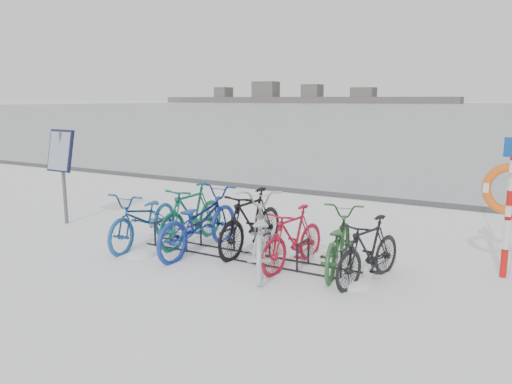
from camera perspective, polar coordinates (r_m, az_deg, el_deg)
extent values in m
plane|color=white|center=(8.62, -1.26, -7.52)|extent=(900.00, 900.00, 0.00)
cube|color=#3F3F42|center=(13.85, 11.30, -0.53)|extent=(400.00, 0.25, 0.10)
cylinder|color=black|center=(9.40, -11.47, -4.78)|extent=(0.04, 0.04, 0.44)
cylinder|color=black|center=(9.73, -9.78, -4.20)|extent=(0.04, 0.04, 0.44)
cylinder|color=black|center=(9.51, -10.65, -3.21)|extent=(0.04, 0.44, 0.04)
cylinder|color=black|center=(8.96, -7.97, -5.44)|extent=(0.04, 0.04, 0.44)
cylinder|color=black|center=(9.30, -6.32, -4.80)|extent=(0.04, 0.04, 0.44)
cylinder|color=black|center=(9.07, -7.16, -3.78)|extent=(0.04, 0.44, 0.04)
cylinder|color=black|center=(8.56, -4.11, -6.14)|extent=(0.04, 0.04, 0.44)
cylinder|color=black|center=(8.91, -2.54, -5.43)|extent=(0.04, 0.04, 0.44)
cylinder|color=black|center=(8.68, -3.33, -4.38)|extent=(0.04, 0.44, 0.04)
cylinder|color=black|center=(8.20, 0.12, -6.87)|extent=(0.04, 0.04, 0.44)
cylinder|color=black|center=(8.57, 1.57, -6.09)|extent=(0.04, 0.04, 0.44)
cylinder|color=black|center=(8.32, 0.86, -5.02)|extent=(0.04, 0.44, 0.04)
cylinder|color=black|center=(7.89, 4.72, -7.62)|extent=(0.04, 0.04, 0.44)
cylinder|color=black|center=(8.27, 6.01, -6.77)|extent=(0.04, 0.04, 0.44)
cylinder|color=black|center=(8.01, 5.41, -5.69)|extent=(0.04, 0.44, 0.04)
cylinder|color=black|center=(7.63, 9.69, -8.37)|extent=(0.04, 0.04, 0.44)
cylinder|color=black|center=(8.03, 10.77, -7.45)|extent=(0.04, 0.04, 0.44)
cylinder|color=black|center=(7.76, 10.29, -6.36)|extent=(0.04, 0.44, 0.04)
cylinder|color=black|center=(8.43, -2.03, -7.80)|extent=(4.00, 0.03, 0.03)
cylinder|color=black|center=(8.79, -0.53, -7.01)|extent=(4.00, 0.03, 0.03)
cylinder|color=#595B5E|center=(11.50, -21.12, 1.44)|extent=(0.08, 0.08, 1.98)
cube|color=black|center=(11.41, -21.44, 4.41)|extent=(0.69, 0.27, 0.89)
cube|color=#8C99AD|center=(11.39, -21.59, 4.39)|extent=(0.62, 0.20, 0.80)
cylinder|color=red|center=(8.54, 26.47, -7.27)|extent=(0.10, 0.10, 0.45)
cylinder|color=silver|center=(8.42, 26.72, -4.35)|extent=(0.10, 0.10, 0.45)
cylinder|color=red|center=(8.32, 26.98, -1.35)|extent=(0.10, 0.10, 0.45)
cylinder|color=silver|center=(8.25, 27.24, 1.70)|extent=(0.10, 0.10, 0.45)
torus|color=orange|center=(8.19, 27.10, 0.28)|extent=(0.79, 0.13, 0.79)
cube|color=#484848|center=(294.50, 4.60, 10.44)|extent=(180.00, 12.00, 3.50)
cube|color=#484848|center=(308.37, -0.55, 11.18)|extent=(24.00, 10.00, 8.00)
cube|color=#484848|center=(283.17, 10.23, 10.96)|extent=(20.00, 10.00, 6.00)
imported|color=#1A5090|center=(9.48, -12.63, -2.71)|extent=(0.95, 2.13, 1.08)
imported|color=#115C49|center=(9.42, -7.33, -2.34)|extent=(0.56, 1.94, 1.17)
imported|color=navy|center=(8.87, -6.55, -3.14)|extent=(0.84, 2.24, 1.17)
imported|color=black|center=(8.80, -0.56, -3.22)|extent=(0.68, 1.96, 1.16)
imported|color=silver|center=(8.02, 0.31, -4.51)|extent=(1.76, 2.35, 1.18)
imported|color=#A7142A|center=(8.07, 4.28, -5.05)|extent=(0.73, 1.75, 1.02)
imported|color=#2B5B2D|center=(8.04, 9.32, -5.29)|extent=(0.99, 1.99, 1.00)
imported|color=black|center=(7.60, 12.77, -6.34)|extent=(0.88, 1.74, 1.01)
ellipsoid|color=white|center=(10.35, -15.05, -4.77)|extent=(0.37, 0.37, 0.13)
ellipsoid|color=white|center=(8.90, 6.40, -6.99)|extent=(0.51, 0.51, 0.18)
ellipsoid|color=white|center=(8.95, -12.99, -7.10)|extent=(0.51, 0.51, 0.18)
ellipsoid|color=white|center=(9.47, -2.69, -5.85)|extent=(0.40, 0.40, 0.14)
ellipsoid|color=white|center=(8.70, 5.52, -7.40)|extent=(0.40, 0.40, 0.14)
ellipsoid|color=white|center=(7.55, 11.10, -10.41)|extent=(0.52, 0.52, 0.18)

